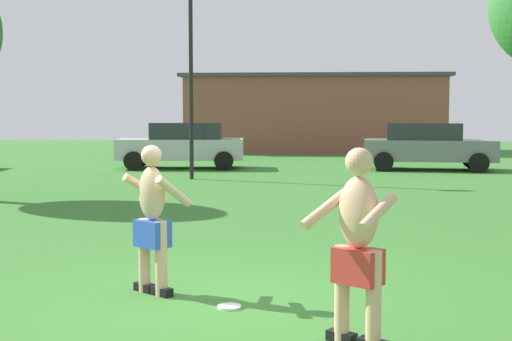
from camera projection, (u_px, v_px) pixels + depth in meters
name	position (u px, v px, depth m)	size (l,w,h in m)	color
ground_plane	(211.00, 300.00, 7.43)	(80.00, 80.00, 0.00)	#38752D
player_near	(358.00, 242.00, 5.91)	(0.82, 0.76, 1.68)	black
player_in_blue	(153.00, 216.00, 7.65)	(0.78, 0.72, 1.61)	black
frisbee	(229.00, 307.00, 7.14)	(0.24, 0.24, 0.03)	white
car_gray_near_post	(427.00, 145.00, 23.87)	(4.44, 2.34, 1.58)	slate
car_silver_far_end	(182.00, 145.00, 24.51)	(4.45, 2.35, 1.58)	silver
lamp_post	(191.00, 53.00, 20.40)	(0.60, 0.24, 5.97)	black
outbuilding_behind_lot	(314.00, 113.00, 35.23)	(12.55, 6.17, 3.73)	brown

